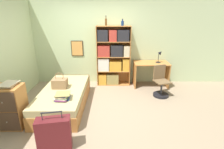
# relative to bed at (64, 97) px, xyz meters

# --- Properties ---
(ground_plane) EXTENTS (14.00, 14.00, 0.00)m
(ground_plane) POSITION_rel_bed_xyz_m (0.71, -0.02, -0.23)
(ground_plane) COLOR gray
(wall_back) EXTENTS (10.00, 0.09, 2.60)m
(wall_back) POSITION_rel_bed_xyz_m (0.71, 1.64, 1.07)
(wall_back) COLOR beige
(wall_back) RESTS_ON ground_plane
(wall_left) EXTENTS (0.06, 10.00, 2.60)m
(wall_left) POSITION_rel_bed_xyz_m (-1.29, -0.02, 1.07)
(wall_left) COLOR beige
(wall_left) RESTS_ON ground_plane
(bed) EXTENTS (1.00, 2.04, 0.46)m
(bed) POSITION_rel_bed_xyz_m (0.00, 0.00, 0.00)
(bed) COLOR #B77538
(bed) RESTS_ON ground_plane
(handbag) EXTENTS (0.34, 0.26, 0.38)m
(handbag) POSITION_rel_bed_xyz_m (-0.09, 0.06, 0.35)
(handbag) COLOR #93704C
(handbag) RESTS_ON bed
(book_stack_on_bed) EXTENTS (0.35, 0.35, 0.12)m
(book_stack_on_bed) POSITION_rel_bed_xyz_m (0.12, -0.53, 0.29)
(book_stack_on_bed) COLOR #334C84
(book_stack_on_bed) RESTS_ON bed
(suitcase) EXTENTS (0.57, 0.31, 0.71)m
(suitcase) POSITION_rel_bed_xyz_m (0.21, -1.45, 0.06)
(suitcase) COLOR #5B191E
(suitcase) RESTS_ON ground_plane
(dresser) EXTENTS (0.50, 0.44, 0.86)m
(dresser) POSITION_rel_bed_xyz_m (-0.82, -0.81, 0.21)
(dresser) COLOR #B77538
(dresser) RESTS_ON ground_plane
(magazine_pile_on_dresser) EXTENTS (0.33, 0.38, 0.05)m
(magazine_pile_on_dresser) POSITION_rel_bed_xyz_m (-0.81, -0.78, 0.66)
(magazine_pile_on_dresser) COLOR beige
(magazine_pile_on_dresser) RESTS_ON dresser
(bookcase) EXTENTS (1.01, 0.34, 1.82)m
(bookcase) POSITION_rel_bed_xyz_m (1.18, 1.41, 0.69)
(bookcase) COLOR #B77538
(bookcase) RESTS_ON ground_plane
(bottle_green) EXTENTS (0.06, 0.06, 0.28)m
(bottle_green) POSITION_rel_bed_xyz_m (0.99, 1.41, 1.70)
(bottle_green) COLOR brown
(bottle_green) RESTS_ON bookcase
(bottle_brown) EXTENTS (0.08, 0.08, 0.19)m
(bottle_brown) POSITION_rel_bed_xyz_m (1.46, 1.38, 1.66)
(bottle_brown) COLOR navy
(bottle_brown) RESTS_ON bookcase
(desk) EXTENTS (1.03, 0.62, 0.75)m
(desk) POSITION_rel_bed_xyz_m (2.35, 1.28, 0.28)
(desk) COLOR #B77538
(desk) RESTS_ON ground_plane
(desk_lamp) EXTENTS (0.19, 0.14, 0.38)m
(desk_lamp) POSITION_rel_bed_xyz_m (2.58, 1.27, 0.77)
(desk_lamp) COLOR black
(desk_lamp) RESTS_ON desk
(desk_chair) EXTENTS (0.47, 0.47, 0.84)m
(desk_chair) POSITION_rel_bed_xyz_m (2.49, 0.58, 0.05)
(desk_chair) COLOR black
(desk_chair) RESTS_ON ground_plane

